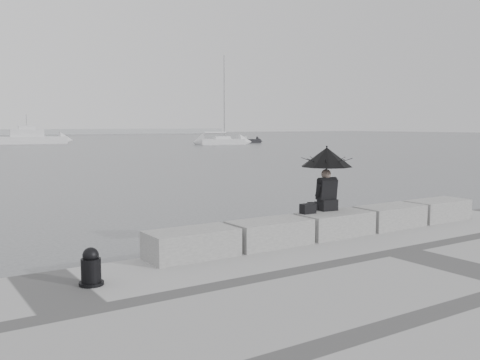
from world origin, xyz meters
TOP-DOWN VIEW (x-y plane):
  - ground at (0.00, 0.00)m, footprint 360.00×360.00m
  - stone_block_far_left at (-3.40, -0.45)m, footprint 1.60×0.80m
  - stone_block_left at (-1.70, -0.45)m, footprint 1.60×0.80m
  - stone_block_centre at (0.00, -0.45)m, footprint 1.60×0.80m
  - stone_block_right at (1.70, -0.45)m, footprint 1.60×0.80m
  - stone_block_far_right at (3.40, -0.45)m, footprint 1.60×0.80m
  - seated_person at (0.05, -0.12)m, footprint 1.11×1.11m
  - bag at (-0.56, -0.24)m, footprint 0.32×0.18m
  - mooring_bollard at (-5.39, -1.10)m, footprint 0.36×0.36m
  - sailboat_right at (32.62, 57.78)m, footprint 6.80×3.98m
  - motor_cruiser at (10.40, 75.56)m, footprint 9.67×3.96m
  - small_motorboat at (39.64, 61.95)m, footprint 4.80×3.10m

SIDE VIEW (x-z plane):
  - ground at x=0.00m, z-range 0.00..0.00m
  - small_motorboat at x=39.64m, z-range -0.23..0.87m
  - sailboat_right at x=32.62m, z-range -5.91..6.99m
  - mooring_bollard at x=-5.39m, z-range 0.45..1.02m
  - stone_block_far_left at x=-3.40m, z-range 0.50..1.00m
  - stone_block_left at x=-1.70m, z-range 0.50..1.00m
  - stone_block_centre at x=0.00m, z-range 0.50..1.00m
  - stone_block_right at x=1.70m, z-range 0.50..1.00m
  - stone_block_far_right at x=3.40m, z-range 0.50..1.00m
  - motor_cruiser at x=10.40m, z-range -1.36..3.14m
  - bag at x=-0.56m, z-range 1.00..1.20m
  - seated_person at x=0.05m, z-range 1.29..2.68m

